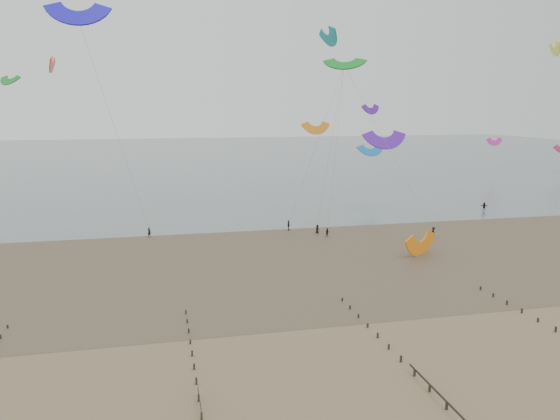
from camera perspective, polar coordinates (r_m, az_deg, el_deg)
The scene contains 6 objects.
ground at distance 53.09m, azimuth 6.69°, elevation -14.15°, with size 500.00×500.00×0.00m, color brown.
sea_and_shore at distance 83.68m, azimuth -3.82°, elevation -4.70°, with size 500.00×665.00×0.03m.
kitesurfer_lead at distance 97.38m, azimuth -13.51°, elevation -2.25°, with size 0.62×0.41×1.70m, color black.
kitesurfers at distance 105.76m, azimuth 12.12°, elevation -1.16°, with size 156.71×21.44×1.88m.
grounded_kite at distance 86.35m, azimuth 14.47°, elevation -4.54°, with size 6.79×3.55×5.17m, color orange, non-canonical shape.
kites_airborne at distance 131.23m, azimuth -11.68°, elevation 9.85°, with size 245.54×111.05×33.83m.
Camera 1 is at (-16.37, -45.30, 22.33)m, focal length 35.00 mm.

